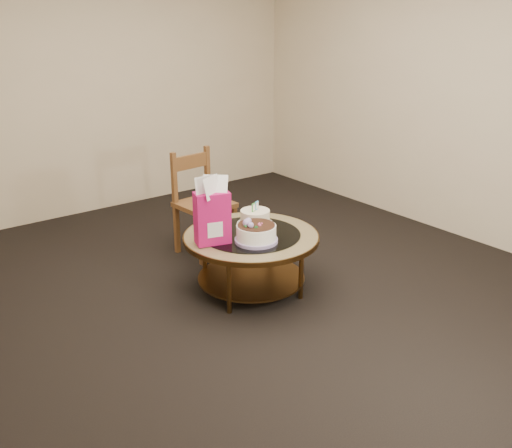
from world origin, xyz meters
TOP-DOWN VIEW (x-y plane):
  - ground at (0.00, 0.00)m, footprint 5.00×5.00m
  - room_walls at (0.00, 0.00)m, footprint 4.52×5.02m
  - coffee_table at (0.00, -0.00)m, footprint 1.02×1.02m
  - decorated_cake at (-0.07, -0.15)m, footprint 0.31×0.31m
  - cream_cake at (0.15, 0.14)m, footprint 0.28×0.28m
  - gift_bag at (-0.32, 0.03)m, footprint 0.27×0.23m
  - pillar_candle at (-0.09, 0.28)m, footprint 0.12×0.12m
  - dining_chair at (0.10, 0.84)m, footprint 0.45×0.45m

SIDE VIEW (x-z plane):
  - ground at x=0.00m, z-range 0.00..0.00m
  - coffee_table at x=0.00m, z-range 0.15..0.61m
  - dining_chair at x=0.10m, z-range 0.01..0.91m
  - pillar_candle at x=-0.09m, z-range 0.44..0.53m
  - cream_cake at x=0.15m, z-range 0.42..0.60m
  - decorated_cake at x=-0.07m, z-range 0.43..0.61m
  - gift_bag at x=-0.32m, z-range 0.46..0.94m
  - room_walls at x=0.00m, z-range 0.24..2.85m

